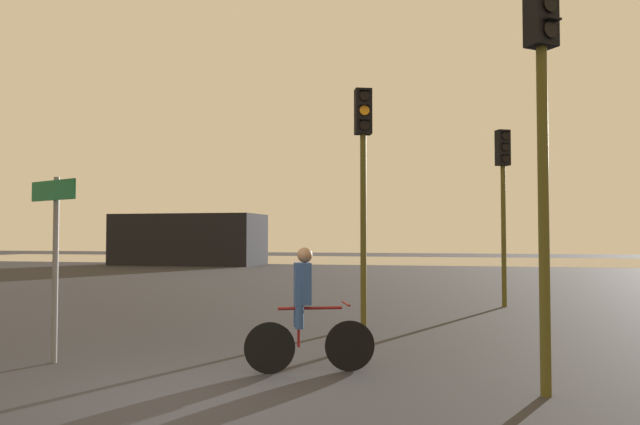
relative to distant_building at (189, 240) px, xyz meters
The scene contains 8 objects.
ground_plane 32.88m from the distant_building, 65.34° to the right, with size 120.00×120.00×0.00m, color #28282D.
water_strip 17.04m from the distant_building, 36.11° to the left, with size 80.00×16.00×0.01m, color gray.
distant_building is the anchor object (origin of this frame).
traffic_light_center 28.18m from the distant_building, 58.13° to the right, with size 0.39×0.40×4.67m.
traffic_light_far_right 26.49m from the distant_building, 47.91° to the right, with size 0.39×0.41×4.45m.
traffic_light_near_right 33.65m from the distant_building, 58.32° to the right, with size 0.41×0.42×4.80m.
direction_sign_post 30.38m from the distant_building, 68.42° to the right, with size 1.02×0.48×2.60m.
cyclist 31.69m from the distant_building, 62.24° to the right, with size 1.61×0.73×1.62m.
Camera 1 is at (3.09, -6.07, 1.76)m, focal length 35.00 mm.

